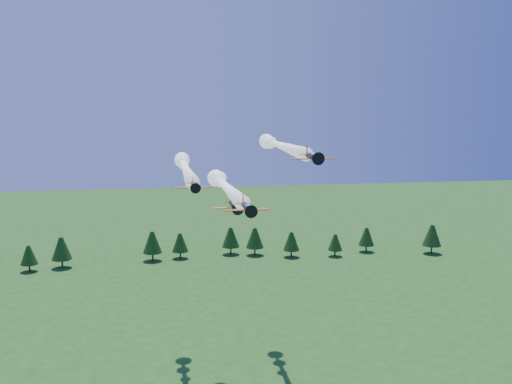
{
  "coord_description": "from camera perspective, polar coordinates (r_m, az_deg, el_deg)",
  "views": [
    {
      "loc": [
        -13.48,
        -95.6,
        57.3
      ],
      "look_at": [
        1.7,
        0.0,
        42.38
      ],
      "focal_mm": 40.0,
      "sensor_mm": 36.0,
      "label": 1
    }
  ],
  "objects": [
    {
      "name": "plane_slot",
      "position": [
        104.64,
        -2.19,
        -1.33
      ],
      "size": [
        7.84,
        8.53,
        2.76
      ],
      "rotation": [
        0.0,
        0.0,
        0.04
      ],
      "color": "black",
      "rests_on": "ground"
    },
    {
      "name": "plane_lead",
      "position": [
        113.06,
        -3.15,
        0.66
      ],
      "size": [
        7.17,
        44.13,
        3.7
      ],
      "rotation": [
        0.0,
        0.0,
        0.04
      ],
      "color": "black",
      "rests_on": "ground"
    },
    {
      "name": "plane_left",
      "position": [
        124.03,
        -7.11,
        2.41
      ],
      "size": [
        6.33,
        48.91,
        3.7
      ],
      "rotation": [
        0.0,
        0.0,
        0.02
      ],
      "color": "black",
      "rests_on": "ground"
    },
    {
      "name": "treeline",
      "position": [
        213.4,
        -3.21,
        -5.02
      ],
      "size": [
        177.63,
        18.16,
        11.29
      ],
      "color": "#382314",
      "rests_on": "ground"
    },
    {
      "name": "plane_right",
      "position": [
        127.14,
        2.42,
        4.69
      ],
      "size": [
        7.84,
        50.84,
        3.7
      ],
      "rotation": [
        0.0,
        0.0,
        0.0
      ],
      "color": "black",
      "rests_on": "ground"
    }
  ]
}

